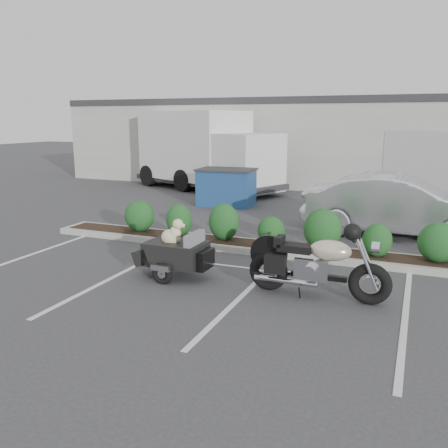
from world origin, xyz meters
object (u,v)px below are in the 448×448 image
at_px(delivery_truck, 206,152).
at_px(motorcycle, 317,265).
at_px(sedan, 399,205).
at_px(dumpster, 226,187).
at_px(pet_trailer, 175,252).

bearing_deg(delivery_truck, motorcycle, -33.87).
distance_m(sedan, dumpster, 6.45).
height_order(motorcycle, sedan, sedan).
height_order(motorcycle, delivery_truck, delivery_truck).
height_order(motorcycle, pet_trailer, motorcycle).
relative_size(dumpster, delivery_truck, 0.27).
distance_m(motorcycle, pet_trailer, 2.79).
distance_m(motorcycle, dumpster, 9.23).
bearing_deg(sedan, dumpster, 68.37).
relative_size(motorcycle, delivery_truck, 0.32).
bearing_deg(dumpster, delivery_truck, 121.43).
distance_m(pet_trailer, dumpster, 8.08).
relative_size(motorcycle, dumpster, 1.20).
relative_size(pet_trailer, dumpster, 0.95).
bearing_deg(pet_trailer, motorcycle, 0.31).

